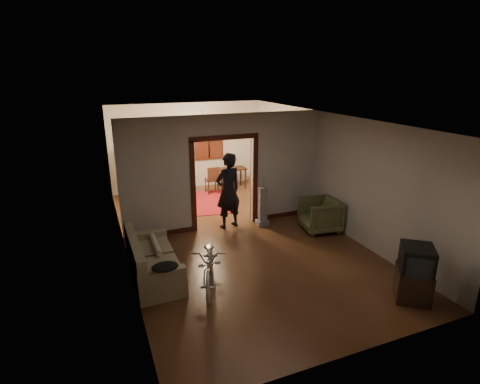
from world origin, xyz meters
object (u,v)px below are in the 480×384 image
person (228,191)px  desk (232,178)px  armchair (320,215)px  locker (151,171)px  bicycle (210,263)px  sofa (154,257)px

person → desk: bearing=-126.8°
armchair → person: person is taller
armchair → locker: 5.40m
bicycle → desk: size_ratio=1.84×
desk → sofa: bearing=-110.1°
bicycle → person: bearing=82.1°
person → locker: size_ratio=1.17×
armchair → person: size_ratio=0.46×
armchair → desk: (-0.77, 4.05, -0.06)m
bicycle → locker: size_ratio=1.03×
person → desk: person is taller
bicycle → armchair: size_ratio=1.91×
bicycle → armchair: bicycle is taller
sofa → person: 2.82m
sofa → locker: locker is taller
sofa → bicycle: bicycle is taller
armchair → sofa: bearing=-71.4°
sofa → desk: size_ratio=2.00×
person → desk: (1.23, 3.02, -0.61)m
sofa → desk: bearing=53.9°
armchair → locker: bearing=-132.3°
sofa → person: (2.15, 1.74, 0.53)m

